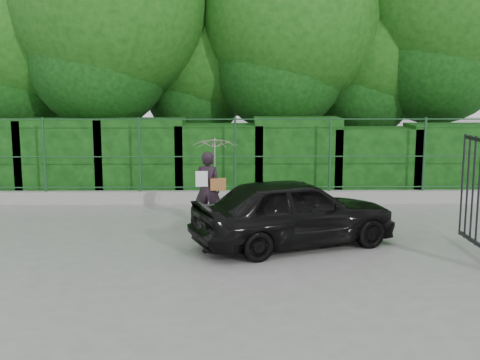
{
  "coord_description": "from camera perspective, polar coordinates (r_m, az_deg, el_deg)",
  "views": [
    {
      "loc": [
        0.32,
        -9.93,
        2.94
      ],
      "look_at": [
        0.48,
        1.3,
        1.1
      ],
      "focal_mm": 45.0,
      "sensor_mm": 36.0,
      "label": 1
    }
  ],
  "objects": [
    {
      "name": "car",
      "position": [
        10.86,
        5.16,
        -3.0
      ],
      "size": [
        4.0,
        2.75,
        1.26
      ],
      "primitive_type": "imported",
      "rotation": [
        0.0,
        0.0,
        1.95
      ],
      "color": "black",
      "rests_on": "ground"
    },
    {
      "name": "fence",
      "position": [
        14.53,
        -1.18,
        2.43
      ],
      "size": [
        14.13,
        0.06,
        1.8
      ],
      "color": "#1B4323",
      "rests_on": "kerb"
    },
    {
      "name": "hedge",
      "position": [
        15.56,
        -2.41,
        2.02
      ],
      "size": [
        14.2,
        1.2,
        2.04
      ],
      "color": "black",
      "rests_on": "ground"
    },
    {
      "name": "woman",
      "position": [
        12.45,
        -2.59,
        1.24
      ],
      "size": [
        0.93,
        0.95,
        1.81
      ],
      "color": "black",
      "rests_on": "ground"
    },
    {
      "name": "ground",
      "position": [
        10.36,
        -2.55,
        -7.19
      ],
      "size": [
        80.0,
        80.0,
        0.0
      ],
      "primitive_type": "plane",
      "color": "gray"
    },
    {
      "name": "kerb",
      "position": [
        14.7,
        -2.03,
        -1.64
      ],
      "size": [
        14.0,
        0.25,
        0.3
      ],
      "primitive_type": "cube",
      "color": "#9E9E99",
      "rests_on": "ground"
    },
    {
      "name": "trees",
      "position": [
        17.76,
        1.92,
        14.73
      ],
      "size": [
        17.1,
        6.15,
        8.08
      ],
      "color": "black",
      "rests_on": "ground"
    }
  ]
}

